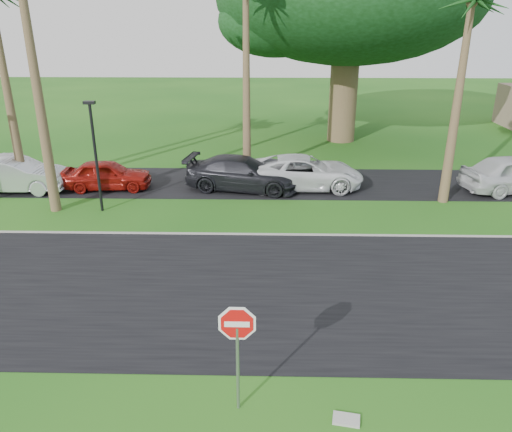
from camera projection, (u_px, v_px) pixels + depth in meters
The scene contains 12 objects.
ground at pixel (226, 326), 13.38m from camera, with size 120.00×120.00×0.00m, color #194F13.
road at pixel (231, 288), 15.23m from camera, with size 120.00×8.00×0.02m, color black.
parking_strip at pixel (246, 183), 24.99m from camera, with size 120.00×5.00×0.02m, color black.
curb at pixel (239, 234), 18.99m from camera, with size 120.00×0.12×0.06m, color gray.
stop_sign_near at pixel (237, 337), 9.93m from camera, with size 1.05×0.07×2.62m.
palm_right_near at pixel (472, 4), 19.45m from camera, with size 5.00×5.00×9.50m.
streetlight_right at pixel (95, 150), 20.43m from camera, with size 0.45×0.25×4.64m.
car_silver at pixel (13, 175), 23.45m from camera, with size 1.74×4.99×1.65m, color #B9BDC1.
car_red at pixel (107, 175), 23.83m from camera, with size 1.66×4.13×1.41m, color maroon.
car_dark at pixel (242, 174), 23.74m from camera, with size 2.21×5.42×1.57m, color black.
car_minivan at pixel (304, 172), 23.95m from camera, with size 2.60×5.64×1.57m, color silver.
utility_slab at pixel (346, 419), 10.22m from camera, with size 0.55×0.35×0.06m, color #A4A49C.
Camera 1 is at (1.07, -11.32, 7.69)m, focal length 35.00 mm.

